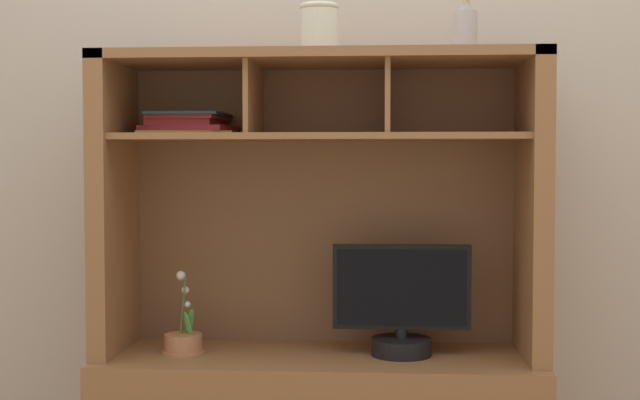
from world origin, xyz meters
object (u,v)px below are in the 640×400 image
at_px(potted_orchid, 184,341).
at_px(magazine_stack_left, 188,124).
at_px(media_console, 320,373).
at_px(diffuser_bottle, 465,31).
at_px(tv_monitor, 401,307).
at_px(ceramic_vase, 319,28).

xyz_separation_m(potted_orchid, magazine_stack_left, (0.00, 0.09, 0.69)).
height_order(potted_orchid, magazine_stack_left, magazine_stack_left).
height_order(media_console, diffuser_bottle, diffuser_bottle).
xyz_separation_m(tv_monitor, potted_orchid, (-0.69, -0.01, -0.11)).
relative_size(magazine_stack_left, diffuser_bottle, 1.17).
relative_size(media_console, ceramic_vase, 9.54).
relative_size(diffuser_bottle, ceramic_vase, 1.80).
xyz_separation_m(potted_orchid, ceramic_vase, (0.43, 0.00, 0.98)).
xyz_separation_m(diffuser_bottle, ceramic_vase, (-0.45, -0.01, 0.01)).
xyz_separation_m(potted_orchid, diffuser_bottle, (0.88, 0.01, 0.97)).
height_order(media_console, potted_orchid, media_console).
bearing_deg(potted_orchid, diffuser_bottle, 0.85).
height_order(media_console, tv_monitor, media_console).
height_order(magazine_stack_left, ceramic_vase, ceramic_vase).
height_order(potted_orchid, ceramic_vase, ceramic_vase).
relative_size(media_console, tv_monitor, 3.34).
distance_m(tv_monitor, magazine_stack_left, 0.90).
bearing_deg(magazine_stack_left, tv_monitor, -6.33).
distance_m(diffuser_bottle, ceramic_vase, 0.45).
bearing_deg(media_console, tv_monitor, -5.81).
relative_size(potted_orchid, diffuser_bottle, 0.96).
height_order(magazine_stack_left, diffuser_bottle, diffuser_bottle).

